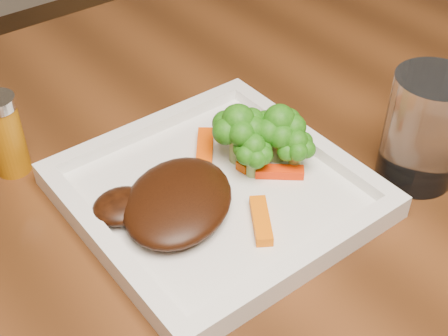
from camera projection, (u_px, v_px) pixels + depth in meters
plate at (216, 195)px, 0.63m from camera, size 0.27×0.27×0.01m
steak at (178, 201)px, 0.59m from camera, size 0.16×0.16×0.03m
broccoli_0 at (238, 133)px, 0.64m from camera, size 0.06×0.06×0.07m
broccoli_1 at (278, 134)px, 0.65m from camera, size 0.07×0.07×0.06m
broccoli_2 at (296, 147)px, 0.63m from camera, size 0.06×0.06×0.06m
broccoli_3 at (253, 151)px, 0.63m from camera, size 0.05×0.05×0.06m
carrot_2 at (261, 220)px, 0.59m from camera, size 0.04×0.06×0.01m
carrot_3 at (270, 132)px, 0.69m from camera, size 0.06×0.03×0.01m
carrot_4 at (205, 148)px, 0.67m from camera, size 0.05×0.06×0.01m
carrot_5 at (280, 172)px, 0.64m from camera, size 0.05×0.04×0.01m
carrot_6 at (256, 157)px, 0.66m from camera, size 0.05×0.02×0.01m
spice_shaker at (5, 135)px, 0.64m from camera, size 0.05×0.05×0.09m
drinking_glass at (424, 129)px, 0.63m from camera, size 0.10×0.10×0.12m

